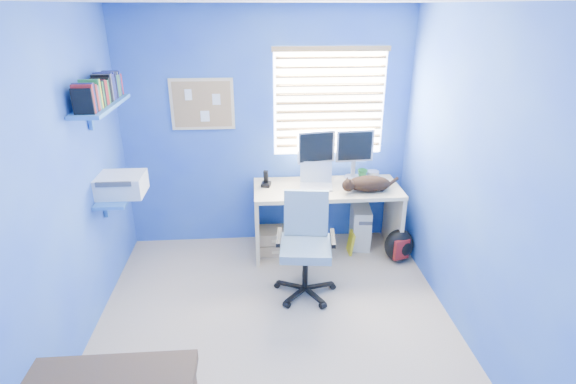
{
  "coord_description": "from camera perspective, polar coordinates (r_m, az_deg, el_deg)",
  "views": [
    {
      "loc": [
        -0.13,
        -3.0,
        2.48
      ],
      "look_at": [
        0.15,
        0.65,
        0.95
      ],
      "focal_mm": 28.0,
      "sensor_mm": 36.0,
      "label": 1
    }
  ],
  "objects": [
    {
      "name": "floor",
      "position": [
        3.89,
        -1.55,
        -16.88
      ],
      "size": [
        3.0,
        3.2,
        0.0
      ],
      "primitive_type": "cube",
      "color": "tan",
      "rests_on": "ground"
    },
    {
      "name": "ceiling",
      "position": [
        3.0,
        -2.09,
        23.05
      ],
      "size": [
        3.0,
        3.2,
        0.0
      ],
      "primitive_type": "cube",
      "color": "white",
      "rests_on": "wall_back"
    },
    {
      "name": "wall_back",
      "position": [
        4.76,
        -2.69,
        7.69
      ],
      "size": [
        3.0,
        0.01,
        2.5
      ],
      "primitive_type": "cube",
      "color": "blue",
      "rests_on": "ground"
    },
    {
      "name": "wall_front",
      "position": [
        1.87,
        0.64,
        -18.5
      ],
      "size": [
        3.0,
        0.01,
        2.5
      ],
      "primitive_type": "cube",
      "color": "blue",
      "rests_on": "ground"
    },
    {
      "name": "wall_left",
      "position": [
        3.52,
        -26.95,
        -0.34
      ],
      "size": [
        0.01,
        3.2,
        2.5
      ],
      "primitive_type": "cube",
      "color": "blue",
      "rests_on": "ground"
    },
    {
      "name": "wall_right",
      "position": [
        3.63,
        22.62,
        1.04
      ],
      "size": [
        0.01,
        3.2,
        2.5
      ],
      "primitive_type": "cube",
      "color": "blue",
      "rests_on": "ground"
    },
    {
      "name": "desk",
      "position": [
        4.81,
        4.84,
        -3.45
      ],
      "size": [
        1.51,
        0.65,
        0.74
      ],
      "primitive_type": "cube",
      "color": "beige",
      "rests_on": "floor"
    },
    {
      "name": "laptop",
      "position": [
        4.6,
        3.61,
        1.9
      ],
      "size": [
        0.36,
        0.3,
        0.22
      ],
      "primitive_type": "cube",
      "rotation": [
        0.0,
        0.0,
        -0.11
      ],
      "color": "silver",
      "rests_on": "desk"
    },
    {
      "name": "monitor_left",
      "position": [
        4.75,
        3.56,
        4.63
      ],
      "size": [
        0.42,
        0.2,
        0.54
      ],
      "primitive_type": "cube",
      "rotation": [
        0.0,
        0.0,
        0.2
      ],
      "color": "silver",
      "rests_on": "desk"
    },
    {
      "name": "monitor_right",
      "position": [
        4.84,
        8.37,
        4.75
      ],
      "size": [
        0.41,
        0.15,
        0.54
      ],
      "primitive_type": "cube",
      "rotation": [
        0.0,
        0.0,
        0.08
      ],
      "color": "silver",
      "rests_on": "desk"
    },
    {
      "name": "phone",
      "position": [
        4.64,
        -2.82,
        1.74
      ],
      "size": [
        0.11,
        0.13,
        0.17
      ],
      "primitive_type": "cube",
      "rotation": [
        0.0,
        0.0,
        -0.22
      ],
      "color": "black",
      "rests_on": "desk"
    },
    {
      "name": "mug",
      "position": [
        4.92,
        9.43,
        2.27
      ],
      "size": [
        0.1,
        0.09,
        0.1
      ],
      "primitive_type": "imported",
      "color": "#1E7433",
      "rests_on": "desk"
    },
    {
      "name": "cd_spindle",
      "position": [
        4.98,
        10.73,
        2.24
      ],
      "size": [
        0.13,
        0.13,
        0.07
      ],
      "primitive_type": "cylinder",
      "color": "silver",
      "rests_on": "desk"
    },
    {
      "name": "cat",
      "position": [
        4.59,
        10.23,
        1.05
      ],
      "size": [
        0.48,
        0.33,
        0.16
      ],
      "primitive_type": "ellipsoid",
      "rotation": [
        0.0,
        0.0,
        0.25
      ],
      "color": "black",
      "rests_on": "desk"
    },
    {
      "name": "tower_pc",
      "position": [
        5.05,
        9.14,
        -4.15
      ],
      "size": [
        0.24,
        0.46,
        0.45
      ],
      "primitive_type": "cube",
      "rotation": [
        0.0,
        0.0,
        -0.11
      ],
      "color": "beige",
      "rests_on": "floor"
    },
    {
      "name": "drawer_boxes",
      "position": [
        4.86,
        -1.62,
        -6.15
      ],
      "size": [
        0.35,
        0.28,
        0.27
      ],
      "primitive_type": "cube",
      "color": "tan",
      "rests_on": "floor"
    },
    {
      "name": "yellow_book",
      "position": [
        4.9,
        7.98,
        -6.37
      ],
      "size": [
        0.03,
        0.17,
        0.24
      ],
      "primitive_type": "cube",
      "color": "yellow",
      "rests_on": "floor"
    },
    {
      "name": "backpack",
      "position": [
        4.82,
        13.9,
        -6.57
      ],
      "size": [
        0.36,
        0.31,
        0.35
      ],
      "primitive_type": "ellipsoid",
      "rotation": [
        0.0,
        0.0,
        0.32
      ],
      "color": "black",
      "rests_on": "floor"
    },
    {
      "name": "office_chair",
      "position": [
        4.14,
        2.23,
        -8.33
      ],
      "size": [
        0.6,
        0.6,
        0.94
      ],
      "color": "black",
      "rests_on": "floor"
    },
    {
      "name": "window_blinds",
      "position": [
        4.73,
        5.31,
        11.24
      ],
      "size": [
        1.15,
        0.05,
        1.1
      ],
      "color": "white",
      "rests_on": "ground"
    },
    {
      "name": "corkboard",
      "position": [
        4.7,
        -10.83,
        10.88
      ],
      "size": [
        0.64,
        0.02,
        0.52
      ],
      "color": "beige",
      "rests_on": "ground"
    },
    {
      "name": "wall_shelves",
      "position": [
        4.08,
        -21.79,
        6.2
      ],
      "size": [
        0.42,
        0.9,
        1.05
      ],
      "color": "#2F6EBD",
      "rests_on": "ground"
    }
  ]
}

